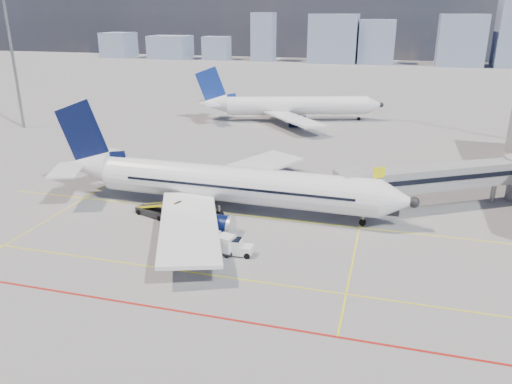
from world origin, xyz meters
TOP-DOWN VIEW (x-y plane):
  - ground at (0.00, 0.00)m, footprint 420.00×420.00m
  - apron_markings at (-0.58, -3.91)m, footprint 90.00×35.12m
  - jet_bridge at (23.51, 16.91)m, footprint 23.55×15.78m
  - floodlight_mast_nw at (-55.00, 40.00)m, footprint 3.20×0.61m
  - distant_skyline at (20.54, 190.00)m, footprint 249.24×15.48m
  - main_aircraft at (-2.20, 8.99)m, footprint 43.61×37.99m
  - second_aircraft at (-4.99, 60.60)m, footprint 38.77×33.11m
  - baggage_tug at (3.29, -1.61)m, footprint 2.42×1.49m
  - cargo_dolly at (1.23, -1.55)m, footprint 3.78×2.37m
  - belt_loader at (-8.87, 5.06)m, footprint 6.23×3.18m
  - ramp_worker at (2.24, -1.84)m, footprint 0.63×0.79m

SIDE VIEW (x-z plane):
  - ground at x=0.00m, z-range 0.00..0.00m
  - apron_markings at x=-0.58m, z-range 0.00..0.01m
  - belt_loader at x=-8.87m, z-range -0.61..1.91m
  - baggage_tug at x=3.29m, z-range -0.04..1.62m
  - ramp_worker at x=2.24m, z-range 0.00..1.89m
  - cargo_dolly at x=1.23m, z-range 0.09..2.02m
  - main_aircraft at x=-2.20m, z-range -3.14..9.57m
  - second_aircraft at x=-4.99m, z-range -2.57..9.02m
  - jet_bridge at x=23.51m, z-range 0.59..6.89m
  - distant_skyline at x=20.54m, z-range -3.94..24.87m
  - floodlight_mast_nw at x=-55.00m, z-range 0.86..26.31m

